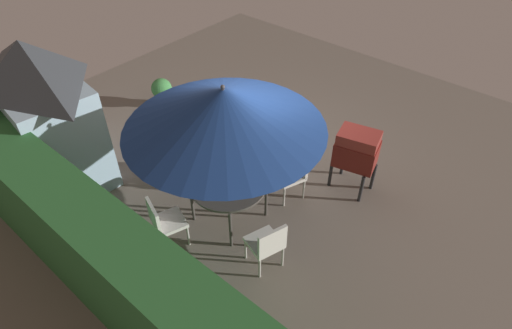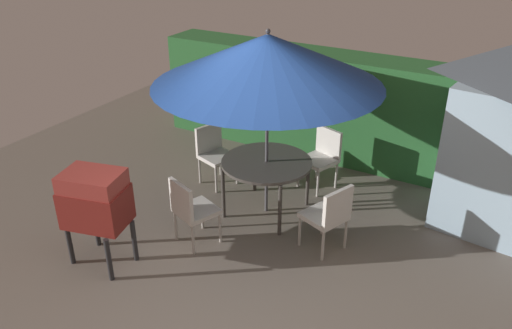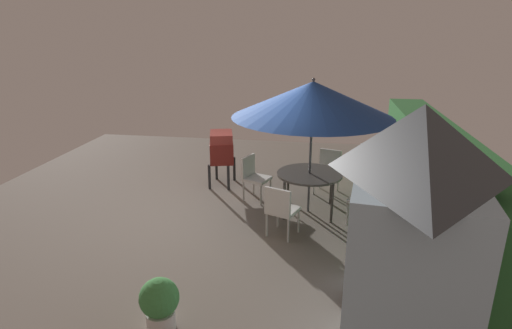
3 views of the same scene
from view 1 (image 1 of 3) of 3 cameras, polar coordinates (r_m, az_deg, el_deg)
The scene contains 11 objects.
ground_plane at distance 8.17m, azimuth 0.67°, elevation -0.14°, with size 11.00×11.00×0.00m, color #6B6056.
hedge_backdrop at distance 6.08m, azimuth -21.27°, elevation -10.37°, with size 6.85×0.75×1.73m.
garden_shed at distance 8.01m, azimuth -26.48°, elevation 6.20°, with size 2.26×1.55×2.64m.
patio_table at distance 6.72m, azimuth -3.72°, elevation -2.93°, with size 1.22×1.22×0.78m.
patio_umbrella at distance 5.82m, azimuth -4.32°, elevation 7.40°, with size 2.88×2.88×2.53m.
bbq_grill at distance 7.38m, azimuth 13.36°, elevation 1.90°, with size 0.80×0.65×1.20m.
chair_near_shed at distance 7.29m, azimuth 4.99°, elevation -0.88°, with size 0.60×0.60×0.90m.
chair_far_side at distance 7.67m, azimuth -7.41°, elevation 1.35°, with size 0.60×0.60×0.90m.
chair_toward_hedge at distance 6.60m, azimuth -12.33°, elevation -7.38°, with size 0.59×0.59×0.90m.
chair_toward_house at distance 6.18m, azimuth 1.55°, elevation -10.51°, with size 0.59×0.58×0.90m.
potted_plant_by_shed at distance 9.96m, azimuth -12.51°, elevation 9.61°, with size 0.46×0.46×0.65m.
Camera 1 is at (-3.94, 4.78, 5.32)m, focal length 29.81 mm.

